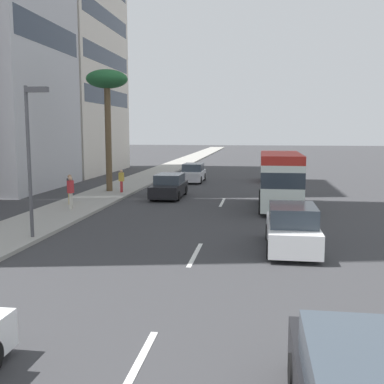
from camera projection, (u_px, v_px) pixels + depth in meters
The scene contains 16 objects.
ground_plane at pixel (229, 190), 34.36m from camera, with size 198.00×198.00×0.00m, color #38383A.
sidewalk_right at pixel (123, 187), 35.50m from camera, with size 162.00×3.43×0.15m, color #9E9B93.
lane_stripe_near at pixel (135, 369), 8.68m from camera, with size 3.20×0.16×0.01m, color silver.
lane_stripe_mid at pixel (195, 254), 16.63m from camera, with size 3.20×0.16×0.01m, color silver.
lane_stripe_far at pixel (222, 202), 28.49m from camera, with size 3.20×0.16×0.01m, color silver.
car_lead at pixel (169, 186), 30.55m from camera, with size 4.53×1.88×1.53m.
minibus_second at pixel (280, 179), 26.05m from camera, with size 6.23×2.32×3.11m.
car_fourth at pixel (292, 229), 17.20m from camera, with size 4.39×1.87×1.69m.
car_sixth at pixel (273, 173), 40.04m from camera, with size 4.21×1.86×1.53m.
car_seventh at pixel (193, 173), 39.63m from camera, with size 4.36×1.81×1.55m.
pedestrian_near_lamp at pixel (121, 180), 32.01m from camera, with size 0.30×0.35×1.55m.
pedestrian_mid_block at pixel (70, 188), 26.85m from camera, with size 0.31×0.37×1.71m.
pedestrian_by_tree at pixel (71, 191), 25.29m from camera, with size 0.37×0.30×1.76m.
palm_tree at pixel (107, 86), 31.85m from camera, with size 2.81×2.81×8.30m.
street_lamp at pixel (31, 143), 18.24m from camera, with size 0.24×0.97×5.94m.
office_tower_far at pixel (50, 13), 46.54m from camera, with size 14.41×11.79×31.73m.
Camera 1 is at (-2.62, -2.21, 4.42)m, focal length 43.80 mm.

